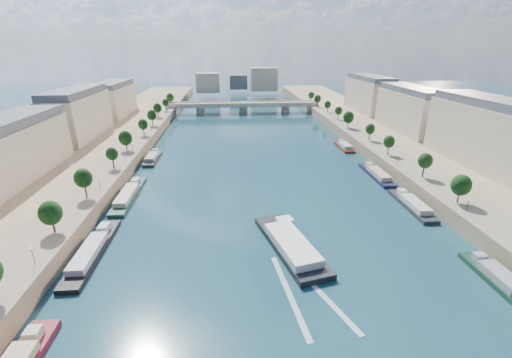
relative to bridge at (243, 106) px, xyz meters
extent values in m
plane|color=#0D2F3C|center=(0.00, -124.67, -5.08)|extent=(700.00, 700.00, 0.00)
cube|color=#9E8460|center=(-72.00, -124.67, -2.58)|extent=(44.00, 520.00, 5.00)
cube|color=#9E8460|center=(72.00, -124.67, -2.58)|extent=(44.00, 520.00, 5.00)
cube|color=gray|center=(-57.00, -124.67, -0.03)|extent=(14.00, 520.00, 0.10)
cube|color=gray|center=(57.00, -124.67, -0.03)|extent=(14.00, 520.00, 0.10)
cylinder|color=#382B1E|center=(-55.00, -182.67, 1.83)|extent=(0.50, 0.50, 3.82)
ellipsoid|color=#113313|center=(-55.00, -182.67, 5.42)|extent=(4.80, 4.80, 5.52)
cylinder|color=#382B1E|center=(-55.00, -158.67, 1.83)|extent=(0.50, 0.50, 3.82)
ellipsoid|color=#113313|center=(-55.00, -158.67, 5.42)|extent=(4.80, 4.80, 5.52)
cylinder|color=#382B1E|center=(-55.00, -134.67, 1.83)|extent=(0.50, 0.50, 3.82)
ellipsoid|color=#113313|center=(-55.00, -134.67, 5.42)|extent=(4.80, 4.80, 5.52)
cylinder|color=#382B1E|center=(-55.00, -110.67, 1.83)|extent=(0.50, 0.50, 3.82)
ellipsoid|color=#113313|center=(-55.00, -110.67, 5.42)|extent=(4.80, 4.80, 5.52)
cylinder|color=#382B1E|center=(-55.00, -86.67, 1.83)|extent=(0.50, 0.50, 3.82)
ellipsoid|color=#113313|center=(-55.00, -86.67, 5.42)|extent=(4.80, 4.80, 5.52)
cylinder|color=#382B1E|center=(-55.00, -62.67, 1.83)|extent=(0.50, 0.50, 3.82)
ellipsoid|color=#113313|center=(-55.00, -62.67, 5.42)|extent=(4.80, 4.80, 5.52)
cylinder|color=#382B1E|center=(-55.00, -38.67, 1.83)|extent=(0.50, 0.50, 3.82)
ellipsoid|color=#113313|center=(-55.00, -38.67, 5.42)|extent=(4.80, 4.80, 5.52)
cylinder|color=#382B1E|center=(-55.00, -14.67, 1.83)|extent=(0.50, 0.50, 3.82)
ellipsoid|color=#113313|center=(-55.00, -14.67, 5.42)|extent=(4.80, 4.80, 5.52)
cylinder|color=#382B1E|center=(-55.00, 9.33, 1.83)|extent=(0.50, 0.50, 3.82)
ellipsoid|color=#113313|center=(-55.00, 9.33, 5.42)|extent=(4.80, 4.80, 5.52)
cylinder|color=#382B1E|center=(55.00, -174.67, 1.83)|extent=(0.50, 0.50, 3.82)
ellipsoid|color=#113313|center=(55.00, -174.67, 5.42)|extent=(4.80, 4.80, 5.52)
cylinder|color=#382B1E|center=(55.00, -150.67, 1.83)|extent=(0.50, 0.50, 3.82)
ellipsoid|color=#113313|center=(55.00, -150.67, 5.42)|extent=(4.80, 4.80, 5.52)
cylinder|color=#382B1E|center=(55.00, -126.67, 1.83)|extent=(0.50, 0.50, 3.82)
ellipsoid|color=#113313|center=(55.00, -126.67, 5.42)|extent=(4.80, 4.80, 5.52)
cylinder|color=#382B1E|center=(55.00, -102.67, 1.83)|extent=(0.50, 0.50, 3.82)
ellipsoid|color=#113313|center=(55.00, -102.67, 5.42)|extent=(4.80, 4.80, 5.52)
cylinder|color=#382B1E|center=(55.00, -78.67, 1.83)|extent=(0.50, 0.50, 3.82)
ellipsoid|color=#113313|center=(55.00, -78.67, 5.42)|extent=(4.80, 4.80, 5.52)
cylinder|color=#382B1E|center=(55.00, -54.67, 1.83)|extent=(0.50, 0.50, 3.82)
ellipsoid|color=#113313|center=(55.00, -54.67, 5.42)|extent=(4.80, 4.80, 5.52)
cylinder|color=#382B1E|center=(55.00, -30.67, 1.83)|extent=(0.50, 0.50, 3.82)
ellipsoid|color=#113313|center=(55.00, -30.67, 5.42)|extent=(4.80, 4.80, 5.52)
cylinder|color=#382B1E|center=(55.00, -6.67, 1.83)|extent=(0.50, 0.50, 3.82)
ellipsoid|color=#113313|center=(55.00, -6.67, 5.42)|extent=(4.80, 4.80, 5.52)
cylinder|color=#382B1E|center=(55.00, 17.33, 1.83)|extent=(0.50, 0.50, 3.82)
ellipsoid|color=#113313|center=(55.00, 17.33, 5.42)|extent=(4.80, 4.80, 5.52)
cylinder|color=black|center=(-52.50, -194.67, 1.92)|extent=(0.14, 0.14, 4.00)
sphere|color=#FFE5B2|center=(-52.50, -194.67, 4.02)|extent=(0.36, 0.36, 0.36)
cylinder|color=black|center=(-52.50, -154.67, 1.92)|extent=(0.14, 0.14, 4.00)
sphere|color=#FFE5B2|center=(-52.50, -154.67, 4.02)|extent=(0.36, 0.36, 0.36)
cylinder|color=black|center=(-52.50, -114.67, 1.92)|extent=(0.14, 0.14, 4.00)
sphere|color=#FFE5B2|center=(-52.50, -114.67, 4.02)|extent=(0.36, 0.36, 0.36)
cylinder|color=black|center=(-52.50, -74.67, 1.92)|extent=(0.14, 0.14, 4.00)
sphere|color=#FFE5B2|center=(-52.50, -74.67, 4.02)|extent=(0.36, 0.36, 0.36)
cylinder|color=black|center=(-52.50, -34.67, 1.92)|extent=(0.14, 0.14, 4.00)
sphere|color=#FFE5B2|center=(-52.50, -34.67, 4.02)|extent=(0.36, 0.36, 0.36)
cylinder|color=black|center=(52.50, -179.67, 1.92)|extent=(0.14, 0.14, 4.00)
sphere|color=#FFE5B2|center=(52.50, -179.67, 4.02)|extent=(0.36, 0.36, 0.36)
cylinder|color=black|center=(52.50, -139.67, 1.92)|extent=(0.14, 0.14, 4.00)
sphere|color=#FFE5B2|center=(52.50, -139.67, 4.02)|extent=(0.36, 0.36, 0.36)
cylinder|color=black|center=(52.50, -99.67, 1.92)|extent=(0.14, 0.14, 4.00)
sphere|color=#FFE5B2|center=(52.50, -99.67, 4.02)|extent=(0.36, 0.36, 0.36)
cylinder|color=black|center=(52.50, -59.67, 1.92)|extent=(0.14, 0.14, 4.00)
sphere|color=#FFE5B2|center=(52.50, -59.67, 4.02)|extent=(0.36, 0.36, 0.36)
cylinder|color=black|center=(52.50, -19.67, 1.92)|extent=(0.14, 0.14, 4.00)
sphere|color=#FFE5B2|center=(52.50, -19.67, 4.02)|extent=(0.36, 0.36, 0.36)
cube|color=#BBAF90|center=(-85.00, -141.67, 9.92)|extent=(16.00, 52.00, 20.00)
cube|color=#474C54|center=(-85.00, -141.67, 21.52)|extent=(14.72, 50.44, 3.20)
cube|color=#BBAF90|center=(-85.00, -83.67, 9.92)|extent=(16.00, 52.00, 20.00)
cube|color=#474C54|center=(-85.00, -83.67, 21.52)|extent=(14.72, 50.44, 3.20)
cube|color=#BBAF90|center=(-85.00, -25.67, 9.92)|extent=(16.00, 52.00, 20.00)
cube|color=#474C54|center=(-85.00, -25.67, 21.52)|extent=(14.72, 50.44, 3.20)
cube|color=#BBAF90|center=(85.00, -141.67, 9.92)|extent=(16.00, 52.00, 20.00)
cube|color=#474C54|center=(85.00, -141.67, 21.52)|extent=(14.72, 50.44, 3.20)
cube|color=#BBAF90|center=(85.00, -83.67, 9.92)|extent=(16.00, 52.00, 20.00)
cube|color=#474C54|center=(85.00, -83.67, 21.52)|extent=(14.72, 50.44, 3.20)
cube|color=#BBAF90|center=(85.00, -25.67, 9.92)|extent=(16.00, 52.00, 20.00)
cube|color=#474C54|center=(85.00, -25.67, 21.52)|extent=(14.72, 50.44, 3.20)
cube|color=#BBAF90|center=(-30.00, 85.33, 8.92)|extent=(22.00, 18.00, 18.00)
cube|color=#BBAF90|center=(25.00, 95.33, 10.92)|extent=(26.00, 20.00, 22.00)
cube|color=#474C54|center=(0.00, 110.33, 6.92)|extent=(18.00, 16.00, 14.00)
cube|color=#C1B79E|center=(0.00, 0.00, 1.12)|extent=(112.00, 11.00, 2.20)
cube|color=#C1B79E|center=(0.00, -5.00, 2.62)|extent=(112.00, 0.80, 0.90)
cube|color=#C1B79E|center=(0.00, 5.00, 2.62)|extent=(112.00, 0.80, 0.90)
cylinder|color=#C1B79E|center=(-32.00, 0.00, -2.58)|extent=(6.40, 6.40, 5.00)
cylinder|color=#C1B79E|center=(0.00, 0.00, -2.58)|extent=(6.40, 6.40, 5.00)
cylinder|color=#C1B79E|center=(32.00, 0.00, -2.58)|extent=(6.40, 6.40, 5.00)
cube|color=#C1B79E|center=(-52.00, 0.00, -2.58)|extent=(6.00, 12.00, 5.00)
cube|color=#C1B79E|center=(52.00, 0.00, -2.58)|extent=(6.00, 12.00, 5.00)
cube|color=black|center=(3.22, -184.85, -4.60)|extent=(15.76, 31.68, 2.18)
cube|color=white|center=(3.22, -187.29, -2.53)|extent=(11.68, 20.95, 1.96)
cube|color=white|center=(3.22, -175.70, -2.61)|extent=(5.10, 4.59, 1.80)
cube|color=silver|center=(0.02, -201.85, -5.06)|extent=(4.30, 25.96, 0.04)
cube|color=silver|center=(6.42, -201.85, -5.06)|extent=(10.38, 24.72, 0.04)
cube|color=#C0B690|center=(-45.50, -210.80, -2.98)|extent=(2.50, 2.45, 1.80)
cube|color=black|center=(-45.50, -183.67, -4.78)|extent=(5.00, 30.10, 1.80)
cube|color=#B7BBC4|center=(-45.50, -186.07, -3.08)|extent=(4.10, 16.56, 1.60)
cube|color=#B7BBC4|center=(-45.50, -174.63, -2.98)|extent=(2.50, 3.61, 1.80)
cube|color=#1A4136|center=(-45.50, -149.96, -4.78)|extent=(5.00, 30.93, 1.80)
cube|color=beige|center=(-45.50, -152.43, -3.08)|extent=(4.10, 17.01, 1.60)
cube|color=beige|center=(-45.50, -140.68, -2.98)|extent=(2.50, 3.71, 1.80)
cube|color=#2A292C|center=(-45.50, -109.64, -4.78)|extent=(5.00, 21.48, 1.80)
cube|color=gray|center=(-45.50, -111.36, -3.08)|extent=(4.10, 11.82, 1.60)
cube|color=gray|center=(-45.50, -103.19, -2.98)|extent=(2.50, 2.58, 1.80)
cube|color=#173925|center=(45.50, -201.19, -4.78)|extent=(5.00, 18.28, 1.80)
cube|color=#96979E|center=(45.50, -202.66, -3.08)|extent=(4.10, 10.05, 1.60)
cube|color=#96979E|center=(45.50, -195.71, -2.98)|extent=(2.50, 2.19, 1.80)
cube|color=#292A2C|center=(45.50, -165.11, -4.78)|extent=(5.00, 23.32, 1.80)
cube|color=silver|center=(45.50, -166.98, -3.08)|extent=(4.10, 12.83, 1.60)
cube|color=silver|center=(45.50, -158.12, -2.98)|extent=(2.50, 2.80, 1.80)
cube|color=#1B1A3A|center=(45.50, -137.79, -4.78)|extent=(5.00, 25.15, 1.80)
cube|color=#C7B795|center=(45.50, -139.81, -3.08)|extent=(4.10, 13.83, 1.60)
cube|color=#C7B795|center=(45.50, -130.25, -2.98)|extent=(2.50, 3.02, 1.80)
cube|color=maroon|center=(45.50, -99.03, -4.78)|extent=(5.00, 17.89, 1.80)
cube|color=#B7BEC4|center=(45.50, -100.46, -3.08)|extent=(4.10, 9.84, 1.60)
cube|color=#B7BEC4|center=(45.50, -93.66, -2.98)|extent=(2.50, 2.15, 1.80)
camera|label=1|loc=(-11.37, -258.15, 42.68)|focal=24.00mm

